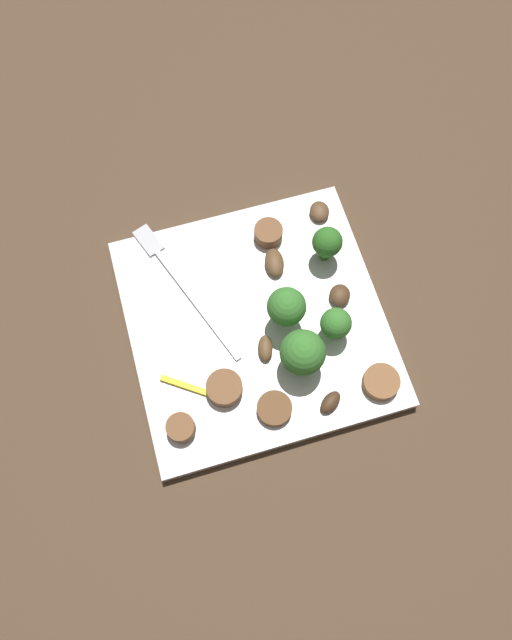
# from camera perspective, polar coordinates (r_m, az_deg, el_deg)

# --- Properties ---
(ground_plane) EXTENTS (1.40, 1.40, 0.00)m
(ground_plane) POSITION_cam_1_polar(r_m,az_deg,el_deg) (0.60, 0.00, -0.49)
(ground_plane) COLOR #4C3826
(plate) EXTENTS (0.25, 0.25, 0.01)m
(plate) POSITION_cam_1_polar(r_m,az_deg,el_deg) (0.59, 0.00, -0.25)
(plate) COLOR white
(plate) RESTS_ON ground_plane
(fork) EXTENTS (0.17, 0.07, 0.00)m
(fork) POSITION_cam_1_polar(r_m,az_deg,el_deg) (0.60, -7.53, 3.82)
(fork) COLOR silver
(fork) RESTS_ON plate
(broccoli_floret_0) EXTENTS (0.03, 0.03, 0.05)m
(broccoli_floret_0) POSITION_cam_1_polar(r_m,az_deg,el_deg) (0.59, 6.99, 7.52)
(broccoli_floret_0) COLOR #347525
(broccoli_floret_0) RESTS_ON plate
(broccoli_floret_1) EXTENTS (0.03, 0.03, 0.04)m
(broccoli_floret_1) POSITION_cam_1_polar(r_m,az_deg,el_deg) (0.56, 7.82, -0.38)
(broccoli_floret_1) COLOR #408630
(broccoli_floret_1) RESTS_ON plate
(broccoli_floret_2) EXTENTS (0.04, 0.04, 0.06)m
(broccoli_floret_2) POSITION_cam_1_polar(r_m,az_deg,el_deg) (0.54, 4.60, -3.21)
(broccoli_floret_2) COLOR #408630
(broccoli_floret_2) RESTS_ON plate
(broccoli_floret_3) EXTENTS (0.04, 0.04, 0.06)m
(broccoli_floret_3) POSITION_cam_1_polar(r_m,az_deg,el_deg) (0.55, 3.00, 1.26)
(broccoli_floret_3) COLOR #408630
(broccoli_floret_3) RESTS_ON plate
(sausage_slice_0) EXTENTS (0.04, 0.04, 0.01)m
(sausage_slice_0) POSITION_cam_1_polar(r_m,az_deg,el_deg) (0.57, 12.15, -5.96)
(sausage_slice_0) COLOR brown
(sausage_slice_0) RESTS_ON plate
(sausage_slice_1) EXTENTS (0.04, 0.04, 0.02)m
(sausage_slice_1) POSITION_cam_1_polar(r_m,az_deg,el_deg) (0.56, -3.11, -6.67)
(sausage_slice_1) COLOR brown
(sausage_slice_1) RESTS_ON plate
(sausage_slice_2) EXTENTS (0.04, 0.04, 0.01)m
(sausage_slice_2) POSITION_cam_1_polar(r_m,az_deg,el_deg) (0.55, 1.81, -8.68)
(sausage_slice_2) COLOR brown
(sausage_slice_2) RESTS_ON plate
(sausage_slice_3) EXTENTS (0.03, 0.03, 0.02)m
(sausage_slice_3) POSITION_cam_1_polar(r_m,az_deg,el_deg) (0.62, 1.22, 8.51)
(sausage_slice_3) COLOR brown
(sausage_slice_3) RESTS_ON plate
(sausage_slice_4) EXTENTS (0.04, 0.04, 0.02)m
(sausage_slice_4) POSITION_cam_1_polar(r_m,az_deg,el_deg) (0.55, -7.38, -10.43)
(sausage_slice_4) COLOR brown
(sausage_slice_4) RESTS_ON plate
(mushroom_0) EXTENTS (0.03, 0.02, 0.01)m
(mushroom_0) POSITION_cam_1_polar(r_m,az_deg,el_deg) (0.60, 1.81, 5.66)
(mushroom_0) COLOR brown
(mushroom_0) RESTS_ON plate
(mushroom_1) EXTENTS (0.03, 0.02, 0.01)m
(mushroom_1) POSITION_cam_1_polar(r_m,az_deg,el_deg) (0.57, 0.45, -2.90)
(mushroom_1) COLOR brown
(mushroom_1) RESTS_ON plate
(mushroom_2) EXTENTS (0.03, 0.03, 0.01)m
(mushroom_2) POSITION_cam_1_polar(r_m,az_deg,el_deg) (0.56, 7.32, -7.99)
(mushroom_2) COLOR #422B19
(mushroom_2) RESTS_ON plate
(mushroom_4) EXTENTS (0.03, 0.03, 0.01)m
(mushroom_4) POSITION_cam_1_polar(r_m,az_deg,el_deg) (0.59, 8.27, 2.28)
(mushroom_4) COLOR #4C331E
(mushroom_4) RESTS_ON plate
(mushroom_5) EXTENTS (0.03, 0.03, 0.01)m
(mushroom_5) POSITION_cam_1_polar(r_m,az_deg,el_deg) (0.63, 6.24, 10.55)
(mushroom_5) COLOR brown
(mushroom_5) RESTS_ON plate
(pepper_strip_0) EXTENTS (0.03, 0.04, 0.00)m
(pepper_strip_0) POSITION_cam_1_polar(r_m,az_deg,el_deg) (0.57, -6.94, -6.41)
(pepper_strip_0) COLOR yellow
(pepper_strip_0) RESTS_ON plate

